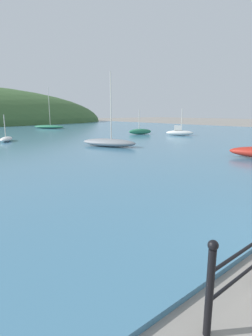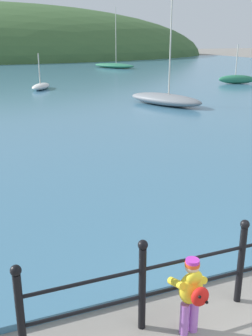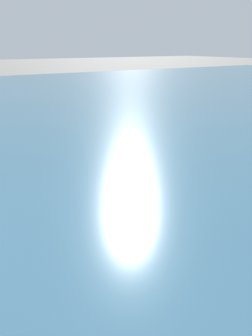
% 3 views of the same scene
% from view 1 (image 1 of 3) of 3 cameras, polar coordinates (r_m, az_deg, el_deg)
% --- Properties ---
extents(boat_white_sailboat, '(1.91, 2.45, 2.28)m').
position_cam_1_polar(boat_white_sailboat, '(24.98, -24.61, 5.77)').
color(boat_white_sailboat, silver).
rests_on(boat_white_sailboat, water).
extents(boat_blue_hull, '(4.16, 5.14, 6.18)m').
position_cam_1_polar(boat_blue_hull, '(43.11, -16.43, 8.64)').
color(boat_blue_hull, '#287551').
rests_on(boat_blue_hull, water).
extents(boat_far_right, '(2.71, 1.67, 2.76)m').
position_cam_1_polar(boat_far_right, '(30.19, 3.09, 7.95)').
color(boat_far_right, '#287551').
rests_on(boat_far_right, water).
extents(boat_nearest_quay, '(3.16, 4.43, 5.24)m').
position_cam_1_polar(boat_nearest_quay, '(19.36, -3.78, 5.59)').
color(boat_nearest_quay, gray).
rests_on(boat_nearest_quay, water).
extents(boat_twin_mast, '(2.45, 2.77, 2.89)m').
position_cam_1_polar(boat_twin_mast, '(29.16, 11.59, 7.64)').
color(boat_twin_mast, silver).
rests_on(boat_twin_mast, water).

